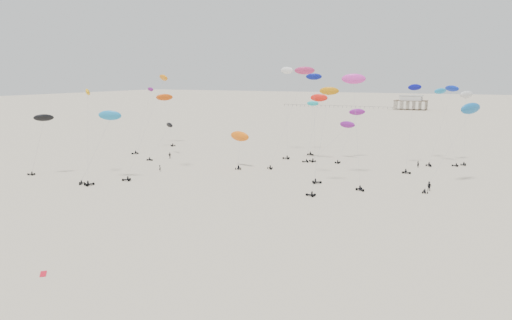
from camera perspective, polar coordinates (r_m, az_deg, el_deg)
The scene contains 30 objects.
ground_plane at distance 205.37m, azimuth 13.69°, elevation 2.87°, with size 900.00×900.00×0.00m, color beige.
pavilion_main at distance 353.99m, azimuth 17.27°, elevation 6.19°, with size 21.00×13.00×9.80m.
pier_fence at distance 365.49m, azimuth 9.12°, elevation 6.06°, with size 80.20×0.20×1.50m.
rig_0 at distance 140.29m, azimuth 20.88°, elevation 5.47°, with size 7.15×9.41×21.10m.
rig_1 at distance 117.94m, azimuth -18.62°, elevation 3.30°, with size 9.81×11.36×21.28m.
rig_2 at distance 145.26m, azimuth 20.61°, elevation 5.89°, with size 8.65×11.22×20.92m.
rig_3 at distance 159.27m, azimuth -12.76°, elevation 4.64°, with size 5.77×14.89×21.85m.
rig_4 at distance 116.05m, azimuth -16.69°, elevation 4.13°, with size 6.69×9.75×16.38m.
rig_5 at distance 112.29m, azimuth 6.75°, elevation 4.61°, with size 6.29×8.17×24.11m.
rig_6 at distance 134.75m, azimuth 5.08°, elevation 8.77°, with size 7.47×17.96×27.61m.
rig_7 at distance 131.66m, azimuth 17.38°, elevation 4.68°, with size 3.99×14.45×22.29m.
rig_8 at distance 127.65m, azimuth -1.90°, elevation 2.27°, with size 6.44×5.88×9.56m.
rig_9 at distance 103.91m, azimuth 7.79°, elevation 4.64°, with size 4.31×12.65×21.99m.
rig_10 at distance 141.70m, azimuth 9.57°, elevation 3.17°, with size 10.53×11.80×14.30m.
rig_11 at distance 148.32m, azimuth -10.54°, elevation 2.78°, with size 4.51×14.16×14.30m.
rig_12 at distance 120.87m, azimuth -11.71°, elevation 5.94°, with size 4.49×16.48×25.39m.
rig_13 at distance 137.78m, azimuth 6.99°, elevation 6.00°, with size 5.53×6.06×18.55m.
rig_14 at distance 114.12m, azimuth 11.22°, elevation 7.21°, with size 9.65×15.58×25.35m.
rig_15 at distance 115.22m, azimuth 22.99°, elevation 4.81°, with size 10.36×16.34×20.47m.
rig_16 at distance 145.40m, azimuth 22.85°, elevation 5.50°, with size 4.12×9.20×19.46m.
rig_17 at distance 174.70m, azimuth -10.31°, elevation 6.40°, with size 10.89×9.31×17.87m.
rig_18 at distance 154.42m, azimuth 6.43°, elevation 4.36°, with size 6.50×12.68×17.27m.
rig_19 at distance 142.63m, azimuth 11.10°, elevation 4.40°, with size 5.42×13.66×15.93m.
rig_20 at distance 150.29m, azimuth 3.55°, elevation 8.22°, with size 8.90×15.08×27.17m.
rig_21 at distance 127.26m, azimuth -23.32°, elevation 3.44°, with size 7.00×4.81×14.86m.
spectator_0 at distance 125.95m, azimuth -10.91°, elevation -1.27°, with size 0.69×0.47×1.89m, color black.
spectator_1 at distance 109.14m, azimuth 19.16°, elevation -3.34°, with size 1.13×0.66×2.31m, color black.
spectator_2 at distance 144.63m, azimuth -9.82°, elevation 0.19°, with size 1.22×0.65×2.06m, color black.
spectator_3 at distance 135.44m, azimuth 18.01°, elevation -0.80°, with size 0.73×0.50×2.01m, color black.
grounded_kite_b at distance 66.72m, azimuth -23.14°, elevation -11.90°, with size 1.80×0.70×0.07m, color red.
Camera 1 is at (42.11, 0.41, 23.77)m, focal length 35.00 mm.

